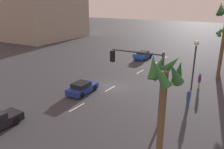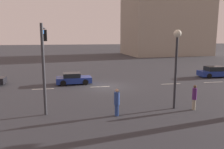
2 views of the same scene
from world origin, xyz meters
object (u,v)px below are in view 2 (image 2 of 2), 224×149
object	(u,v)px
traffic_signal	(44,52)
building_2	(166,12)
pedestrian_1	(117,102)
pedestrian_0	(194,97)
car_2	(73,79)
streetlamp	(176,54)
car_1	(215,72)

from	to	relation	value
traffic_signal	building_2	world-z (taller)	building_2
pedestrian_1	building_2	xyz separation A→B (m)	(-23.30, -46.86, 10.76)
pedestrian_0	pedestrian_1	bearing A→B (deg)	2.46
pedestrian_0	building_2	xyz separation A→B (m)	(-17.38, -46.60, 10.75)
car_2	streetlamp	xyz separation A→B (m)	(-7.39, 10.27, 3.56)
car_1	streetlamp	distance (m)	16.37
traffic_signal	pedestrian_0	size ratio (longest dim) A/B	3.34
car_2	pedestrian_1	world-z (taller)	pedestrian_1
streetlamp	traffic_signal	bearing A→B (deg)	-10.86
streetlamp	building_2	size ratio (longest dim) A/B	0.25
building_2	streetlamp	bearing A→B (deg)	64.24
car_2	traffic_signal	distance (m)	9.45
building_2	car_2	bearing A→B (deg)	50.23
streetlamp	pedestrian_1	size ratio (longest dim) A/B	3.09
traffic_signal	pedestrian_1	xyz separation A→B (m)	(-4.95, 2.65, -3.25)
car_1	building_2	size ratio (longest dim) A/B	0.19
car_2	streetlamp	size ratio (longest dim) A/B	0.68
streetlamp	pedestrian_0	xyz separation A→B (m)	(-1.31, 0.56, -3.15)
building_2	pedestrian_1	bearing A→B (deg)	59.89
building_2	traffic_signal	bearing A→B (deg)	53.75
streetlamp	pedestrian_0	distance (m)	3.46
car_1	pedestrian_0	world-z (taller)	pedestrian_0
traffic_signal	pedestrian_0	xyz separation A→B (m)	(-10.87, 2.39, -3.25)
car_2	pedestrian_1	size ratio (longest dim) A/B	2.10
car_2	pedestrian_0	distance (m)	13.90
car_1	pedestrian_0	bearing A→B (deg)	50.53
pedestrian_1	car_2	bearing A→B (deg)	-75.91
car_2	pedestrian_0	xyz separation A→B (m)	(-8.71, 10.83, 0.41)
traffic_signal	streetlamp	world-z (taller)	traffic_signal
car_2	pedestrian_1	xyz separation A→B (m)	(-2.78, 11.09, 0.40)
car_1	streetlamp	world-z (taller)	streetlamp
car_2	pedestrian_1	bearing A→B (deg)	104.09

